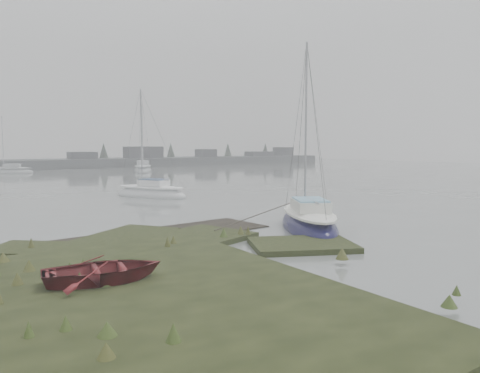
% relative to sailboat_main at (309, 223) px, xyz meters
% --- Properties ---
extents(ground, '(160.00, 160.00, 0.00)m').
position_rel_sailboat_main_xyz_m(ground, '(-3.09, 27.99, -0.27)').
color(ground, slate).
rests_on(ground, ground).
extents(far_shoreline, '(60.00, 8.00, 4.15)m').
position_rel_sailboat_main_xyz_m(far_shoreline, '(23.75, 59.89, 0.58)').
color(far_shoreline, '#4C4F51').
rests_on(far_shoreline, ground).
extents(sailboat_main, '(4.78, 6.30, 8.62)m').
position_rel_sailboat_main_xyz_m(sailboat_main, '(0.00, 0.00, 0.00)').
color(sailboat_main, '#0F0D34').
rests_on(sailboat_main, ground).
extents(sailboat_white, '(4.40, 5.85, 7.99)m').
position_rel_sailboat_main_xyz_m(sailboat_white, '(-0.49, 15.52, -0.02)').
color(sailboat_white, silver).
rests_on(sailboat_white, ground).
extents(sailboat_far_b, '(4.81, 7.21, 9.71)m').
position_rel_sailboat_main_xyz_m(sailboat_far_b, '(10.54, 43.74, 0.03)').
color(sailboat_far_b, '#A5ABAF').
rests_on(sailboat_far_b, ground).
extents(sailboat_far_c, '(5.78, 3.74, 7.77)m').
position_rel_sailboat_main_xyz_m(sailboat_far_c, '(-4.49, 50.39, -0.03)').
color(sailboat_far_c, '#A3A9AC').
rests_on(sailboat_far_c, ground).
extents(dinghy, '(3.19, 2.52, 0.60)m').
position_rel_sailboat_main_xyz_m(dinghy, '(-9.89, -3.39, 0.25)').
color(dinghy, maroon).
rests_on(dinghy, marsh_bank).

